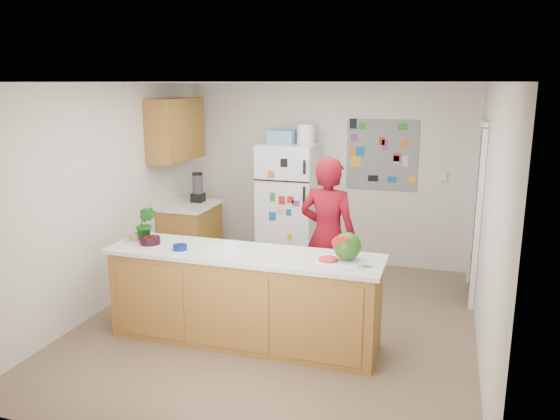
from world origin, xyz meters
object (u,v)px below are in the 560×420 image
(cherry_bowl, at_px, (150,241))
(person, at_px, (328,237))
(watermelon, at_px, (347,246))
(refrigerator, at_px, (289,205))

(cherry_bowl, bearing_deg, person, 30.67)
(watermelon, bearing_deg, person, 112.77)
(person, relative_size, watermelon, 6.88)
(watermelon, bearing_deg, cherry_bowl, -178.25)
(refrigerator, height_order, cherry_bowl, refrigerator)
(watermelon, relative_size, cherry_bowl, 1.27)
(refrigerator, distance_m, watermelon, 2.66)
(refrigerator, relative_size, cherry_bowl, 8.50)
(person, bearing_deg, cherry_bowl, 38.36)
(cherry_bowl, bearing_deg, watermelon, 1.75)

